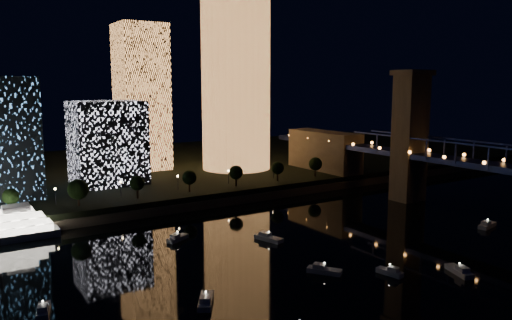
{
  "coord_description": "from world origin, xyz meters",
  "views": [
    {
      "loc": [
        -86.82,
        -78.61,
        44.23
      ],
      "look_at": [
        -1.69,
        55.0,
        20.53
      ],
      "focal_mm": 35.0,
      "sensor_mm": 36.0,
      "label": 1
    }
  ],
  "objects": [
    {
      "name": "far_bank",
      "position": [
        0.0,
        160.0,
        2.5
      ],
      "size": [
        420.0,
        160.0,
        5.0
      ],
      "primitive_type": "cube",
      "color": "black",
      "rests_on": "ground"
    },
    {
      "name": "motorboats",
      "position": [
        -12.3,
        7.67,
        0.81
      ],
      "size": [
        135.19,
        81.5,
        2.78
      ],
      "color": "silver",
      "rests_on": "ground"
    },
    {
      "name": "ground",
      "position": [
        0.0,
        0.0,
        0.0
      ],
      "size": [
        520.0,
        520.0,
        0.0
      ],
      "primitive_type": "plane",
      "color": "black",
      "rests_on": "ground"
    },
    {
      "name": "esplanade_trees",
      "position": [
        -27.31,
        88.0,
        10.46
      ],
      "size": [
        165.46,
        6.79,
        8.89
      ],
      "color": "black",
      "rests_on": "far_bank"
    },
    {
      "name": "tower_rectangular",
      "position": [
        -5.82,
        148.04,
        38.66
      ],
      "size": [
        21.16,
        21.16,
        67.31
      ],
      "primitive_type": "cube",
      "color": "#FFA051",
      "rests_on": "far_bank"
    },
    {
      "name": "midrise_blocks",
      "position": [
        -61.49,
        121.01,
        21.93
      ],
      "size": [
        91.34,
        38.58,
        42.3
      ],
      "color": "white",
      "rests_on": "far_bank"
    },
    {
      "name": "street_lamps",
      "position": [
        -34.0,
        94.0,
        9.02
      ],
      "size": [
        132.7,
        0.7,
        5.65
      ],
      "color": "black",
      "rests_on": "far_bank"
    },
    {
      "name": "tower_cylindrical",
      "position": [
        31.85,
        125.19,
        45.67
      ],
      "size": [
        34.0,
        34.0,
        81.1
      ],
      "color": "#FFA051",
      "rests_on": "far_bank"
    },
    {
      "name": "seawall",
      "position": [
        0.0,
        82.0,
        1.5
      ],
      "size": [
        420.0,
        6.0,
        3.0
      ],
      "primitive_type": "cube",
      "color": "#6B5E4C",
      "rests_on": "ground"
    }
  ]
}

